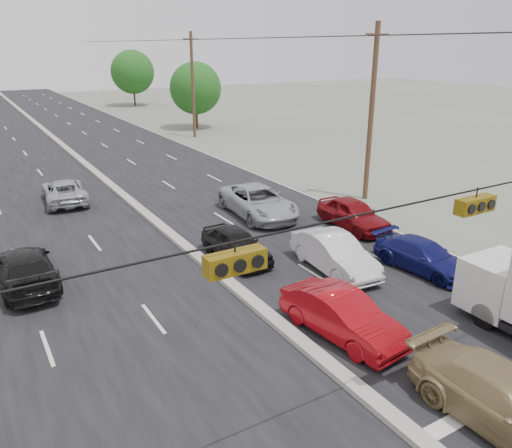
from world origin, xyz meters
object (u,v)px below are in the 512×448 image
object	(u,v)px
tree_right_mid	(195,88)
queue_car_a	(236,245)
queue_car_c	(258,202)
oncoming_near	(25,269)
red_sedan	(342,316)
tree_right_far	(133,72)
oncoming_far	(64,191)
queue_car_b	(334,254)
queue_car_e	(353,214)
utility_pole_right_c	(193,85)
utility_pole_right_b	(371,113)
tan_sedan	(509,403)
queue_car_d	(423,256)

from	to	relation	value
tree_right_mid	queue_car_a	bearing A→B (deg)	-111.76
queue_car_c	oncoming_near	size ratio (longest dim) A/B	1.15
tree_right_mid	red_sedan	distance (m)	43.38
tree_right_mid	red_sedan	size ratio (longest dim) A/B	1.63
tree_right_far	oncoming_far	size ratio (longest dim) A/B	1.67
red_sedan	queue_car_b	bearing A→B (deg)	46.91
tree_right_far	queue_car_e	xyz separation A→B (m)	(-7.65, -58.63, -4.21)
utility_pole_right_c	tree_right_far	size ratio (longest dim) A/B	1.23
red_sedan	queue_car_a	xyz separation A→B (m)	(0.00, 6.97, -0.03)
tree_right_far	queue_car_a	bearing A→B (deg)	-103.88
queue_car_e	oncoming_far	xyz separation A→B (m)	(-11.62, 12.03, -0.07)
utility_pole_right_b	queue_car_b	distance (m)	11.67
tree_right_mid	queue_car_c	size ratio (longest dim) A/B	1.25
tan_sedan	oncoming_far	size ratio (longest dim) A/B	1.02
tan_sedan	red_sedan	world-z (taller)	tan_sedan
red_sedan	queue_car_d	bearing A→B (deg)	12.57
queue_car_a	tan_sedan	bearing A→B (deg)	-88.24
queue_car_b	oncoming_far	xyz separation A→B (m)	(-7.58, 15.49, -0.07)
utility_pole_right_b	tree_right_far	distance (m)	55.11
queue_car_e	queue_car_a	bearing A→B (deg)	-173.93
queue_car_a	red_sedan	bearing A→B (deg)	-91.83
tan_sedan	queue_car_b	bearing A→B (deg)	75.12
utility_pole_right_c	queue_car_d	bearing A→B (deg)	-98.46
red_sedan	utility_pole_right_c	bearing A→B (deg)	66.28
oncoming_far	tan_sedan	bearing A→B (deg)	107.25
queue_car_a	oncoming_near	world-z (taller)	oncoming_near
tan_sedan	queue_car_c	size ratio (longest dim) A/B	0.88
tan_sedan	queue_car_b	size ratio (longest dim) A/B	1.10
queue_car_e	oncoming_far	world-z (taller)	queue_car_e
queue_car_c	queue_car_e	world-z (taller)	queue_car_c
tree_right_mid	oncoming_near	xyz separation A→B (m)	(-21.70, -32.13, -3.62)
queue_car_a	oncoming_near	size ratio (longest dim) A/B	0.82
utility_pole_right_b	queue_car_e	distance (m)	7.03
tan_sedan	utility_pole_right_c	bearing A→B (deg)	74.31
utility_pole_right_c	queue_car_c	xyz separation A→B (m)	(-7.24, -24.49, -4.31)
utility_pole_right_b	queue_car_b	world-z (taller)	utility_pole_right_b
utility_pole_right_b	tree_right_mid	xyz separation A→B (m)	(2.50, 30.00, -0.77)
tree_right_far	utility_pole_right_c	bearing A→B (deg)	-96.65
tree_right_far	red_sedan	size ratio (longest dim) A/B	1.86
queue_car_d	queue_car_e	size ratio (longest dim) A/B	0.98
queue_car_d	oncoming_near	size ratio (longest dim) A/B	0.87
tree_right_mid	queue_car_b	world-z (taller)	tree_right_mid
tan_sedan	queue_car_c	world-z (taller)	queue_car_c
oncoming_far	utility_pole_right_c	bearing A→B (deg)	-128.70
utility_pole_right_c	queue_car_e	distance (m)	29.25
tree_right_mid	queue_car_b	distance (m)	38.77
tree_right_far	utility_pole_right_b	bearing A→B (deg)	-93.64
red_sedan	oncoming_near	bearing A→B (deg)	125.69
tree_right_far	queue_car_e	world-z (taller)	tree_right_far
utility_pole_right_c	oncoming_near	bearing A→B (deg)	-125.28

